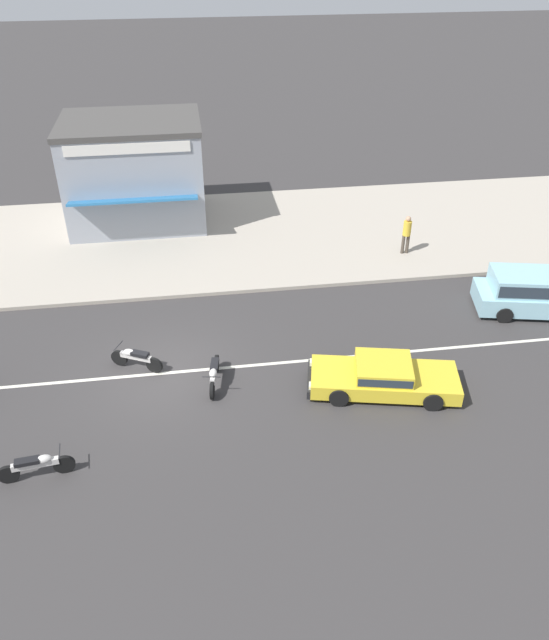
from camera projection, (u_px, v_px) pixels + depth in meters
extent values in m
plane|color=#383535|center=(167.00, 373.00, 20.23)|extent=(160.00, 160.00, 0.00)
cube|color=silver|center=(167.00, 373.00, 20.23)|extent=(50.40, 0.14, 0.01)
cube|color=#ADA393|center=(166.00, 241.00, 28.15)|extent=(68.00, 10.00, 0.15)
cube|color=yellow|center=(384.00, 380.00, 19.30)|extent=(4.77, 2.61, 0.48)
cube|color=yellow|center=(384.00, 368.00, 19.05)|extent=(1.98, 1.84, 0.42)
cube|color=#28333D|center=(384.00, 368.00, 19.05)|extent=(1.92, 1.86, 0.27)
cube|color=black|center=(309.00, 379.00, 19.49)|extent=(0.47, 1.63, 0.28)
cube|color=white|center=(310.00, 386.00, 18.89)|extent=(0.13, 0.25, 0.14)
cube|color=white|center=(311.00, 362.00, 19.87)|extent=(0.13, 0.25, 0.14)
cylinder|color=black|center=(339.00, 397.00, 18.78)|extent=(0.63, 0.34, 0.60)
cylinder|color=black|center=(338.00, 365.00, 20.10)|extent=(0.63, 0.34, 0.60)
cylinder|color=black|center=(433.00, 401.00, 18.61)|extent=(0.63, 0.34, 0.60)
cylinder|color=black|center=(426.00, 369.00, 19.94)|extent=(0.63, 0.34, 0.60)
cube|color=#93C6D6|center=(540.00, 299.00, 23.09)|extent=(4.92, 2.73, 0.70)
cube|color=#93C6D6|center=(536.00, 282.00, 22.72)|extent=(3.40, 2.23, 0.70)
cube|color=#28333D|center=(536.00, 282.00, 22.72)|extent=(3.29, 2.24, 0.45)
cylinder|color=black|center=(494.00, 291.00, 24.00)|extent=(0.63, 0.34, 0.60)
cylinder|color=black|center=(504.00, 315.00, 22.59)|extent=(0.63, 0.34, 0.60)
cylinder|color=black|center=(64.00, 464.00, 16.53)|extent=(0.57, 0.16, 0.56)
cylinder|color=black|center=(9.00, 474.00, 16.23)|extent=(0.57, 0.16, 0.56)
cube|color=silver|center=(35.00, 464.00, 16.27)|extent=(1.20, 0.27, 0.18)
cube|color=black|center=(27.00, 461.00, 16.15)|extent=(0.65, 0.31, 0.12)
ellipsoid|color=silver|center=(44.00, 459.00, 16.25)|extent=(0.42, 0.28, 0.22)
cylinder|color=#232326|center=(59.00, 451.00, 16.24)|extent=(0.09, 0.56, 0.03)
cylinder|color=black|center=(212.00, 390.00, 19.07)|extent=(0.19, 0.57, 0.56)
cylinder|color=black|center=(217.00, 363.00, 20.20)|extent=(0.19, 0.57, 0.56)
cube|color=silver|center=(214.00, 371.00, 19.52)|extent=(0.33, 1.16, 0.18)
cube|color=black|center=(214.00, 365.00, 19.59)|extent=(0.34, 0.64, 0.12)
ellipsoid|color=silver|center=(213.00, 373.00, 19.26)|extent=(0.30, 0.43, 0.22)
cylinder|color=#232326|center=(211.00, 377.00, 18.82)|extent=(0.56, 0.12, 0.03)
cylinder|color=black|center=(119.00, 358.00, 20.45)|extent=(0.55, 0.34, 0.56)
cylinder|color=black|center=(154.00, 365.00, 20.12)|extent=(0.55, 0.34, 0.56)
cube|color=silver|center=(136.00, 357.00, 20.17)|extent=(1.03, 0.60, 0.18)
cube|color=black|center=(140.00, 354.00, 20.06)|extent=(0.62, 0.47, 0.12)
ellipsoid|color=silver|center=(129.00, 352.00, 20.16)|extent=(0.46, 0.39, 0.22)
cylinder|color=#232326|center=(118.00, 346.00, 20.16)|extent=(0.27, 0.52, 0.03)
cylinder|color=#4C4238|center=(403.00, 244.00, 26.74)|extent=(0.14, 0.14, 0.84)
cylinder|color=#4C4238|center=(407.00, 244.00, 26.77)|extent=(0.14, 0.14, 0.84)
cylinder|color=gold|center=(407.00, 228.00, 26.35)|extent=(0.34, 0.34, 0.63)
sphere|color=tan|center=(408.00, 219.00, 26.11)|extent=(0.23, 0.23, 0.23)
cube|color=#999EA8|center=(135.00, 174.00, 28.70)|extent=(6.09, 4.65, 4.48)
cube|color=#474442|center=(129.00, 122.00, 27.41)|extent=(6.21, 4.75, 0.24)
cube|color=#286BA3|center=(133.00, 200.00, 26.60)|extent=(5.48, 0.90, 0.28)
cube|color=white|center=(127.00, 149.00, 25.70)|extent=(5.17, 0.08, 0.44)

